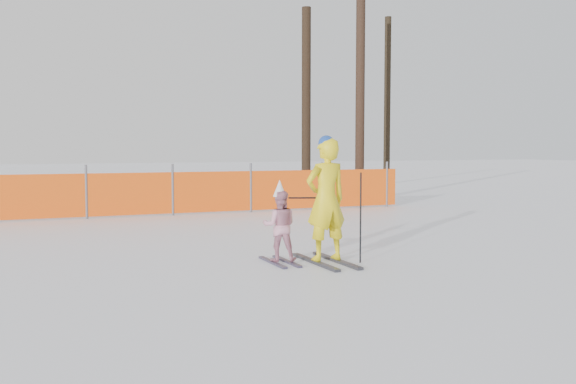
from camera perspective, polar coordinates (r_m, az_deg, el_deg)
The scene contains 6 objects.
ground at distance 8.98m, azimuth 1.24°, elevation -6.59°, with size 120.00×120.00×0.00m, color white.
adult at distance 9.13m, azimuth 3.40°, elevation -0.67°, with size 0.67×1.43×1.82m.
child at distance 9.13m, azimuth -0.75°, elevation -2.96°, with size 0.59×0.96×1.19m.
ski_poles at distance 9.16m, azimuth 5.24°, elevation -1.87°, with size 0.97×0.41×1.29m.
safety_fence at distance 15.57m, azimuth -13.37°, elevation -0.13°, with size 14.30×0.06×1.25m.
tree_trunks at distance 21.19m, azimuth 4.67°, elevation 8.00°, with size 2.58×3.49×6.40m.
Camera 1 is at (-3.58, -8.07, 1.65)m, focal length 40.00 mm.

